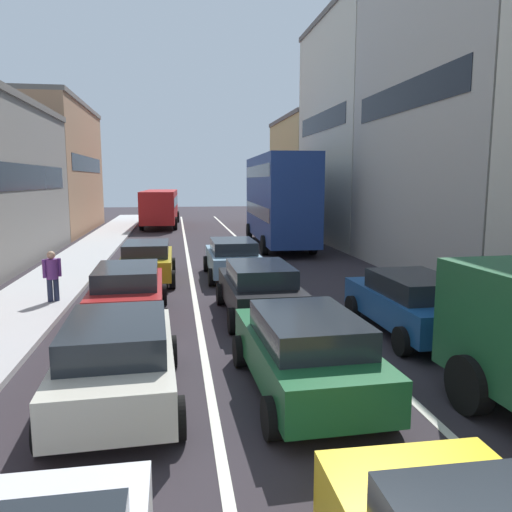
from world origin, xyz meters
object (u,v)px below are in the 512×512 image
Objects in this scene: coupe_centre_lane_fourth at (233,257)px; sedan_centre_lane_second at (305,350)px; wagon_left_lane_second at (118,358)px; sedan_left_lane_fourth at (147,260)px; sedan_left_lane_third at (128,291)px; sedan_right_lane_behind_truck at (412,302)px; bus_mid_queue_primary at (279,196)px; pedestrian_mid_sidewalk at (52,275)px; bus_far_queue_secondary at (160,205)px; hatchback_centre_lane_third at (259,288)px.

sedan_centre_lane_second is at bearing -179.87° from coupe_centre_lane_fourth.
wagon_left_lane_second is 1.02× the size of sedan_left_lane_fourth.
wagon_left_lane_second and sedan_left_lane_third have the same top height.
sedan_centre_lane_second is 1.01× the size of sedan_right_lane_behind_truck.
bus_mid_queue_primary reaches higher than sedan_left_lane_third.
sedan_right_lane_behind_truck is 16.69m from bus_mid_queue_primary.
coupe_centre_lane_fourth is (3.44, 5.44, 0.00)m from sedan_left_lane_third.
coupe_centre_lane_fourth is 8.56m from sedan_right_lane_behind_truck.
pedestrian_mid_sidewalk reaches higher than coupe_centre_lane_fourth.
wagon_left_lane_second is at bearing 85.41° from sedan_centre_lane_second.
sedan_left_lane_fourth is at bearing -178.04° from bus_far_queue_secondary.
sedan_right_lane_behind_truck is at bearing -178.31° from bus_mid_queue_primary.
bus_far_queue_secondary reaches higher than sedan_left_lane_fourth.
hatchback_centre_lane_third is 6.29m from pedestrian_mid_sidewalk.
bus_far_queue_secondary is at bearing -1.91° from wagon_left_lane_second.
pedestrian_mid_sidewalk is (-5.87, 7.30, 0.15)m from sedan_centre_lane_second.
hatchback_centre_lane_third is 0.41× the size of bus_mid_queue_primary.
sedan_centre_lane_second is at bearing -148.26° from sedan_left_lane_third.
sedan_left_lane_third is 0.41× the size of bus_mid_queue_primary.
wagon_left_lane_second is 1.01× the size of hatchback_centre_lane_third.
sedan_left_lane_third is 3.07m from pedestrian_mid_sidewalk.
hatchback_centre_lane_third is at bearing 56.62° from sedan_right_lane_behind_truck.
hatchback_centre_lane_third is 28.41m from bus_far_queue_secondary.
sedan_centre_lane_second is at bearing -95.01° from wagon_left_lane_second.
bus_far_queue_secondary is at bearing -1.65° from sedan_left_lane_third.
sedan_left_lane_third is 2.62× the size of pedestrian_mid_sidewalk.
sedan_centre_lane_second is 1.00× the size of sedan_left_lane_third.
sedan_left_lane_fourth is at bearing 15.36° from sedan_centre_lane_second.
sedan_left_lane_third is at bearing 31.34° from sedan_centre_lane_second.
sedan_right_lane_behind_truck is (6.95, -2.37, 0.00)m from sedan_left_lane_third.
wagon_left_lane_second is 0.41× the size of bus_far_queue_secondary.
sedan_right_lane_behind_truck is 2.61× the size of pedestrian_mid_sidewalk.
pedestrian_mid_sidewalk reaches higher than wagon_left_lane_second.
sedan_left_lane_third is 1.01× the size of coupe_centre_lane_fourth.
pedestrian_mid_sidewalk is at bearing 141.65° from sedan_left_lane_fourth.
sedan_centre_lane_second is 1.01× the size of hatchback_centre_lane_third.
bus_mid_queue_primary reaches higher than bus_far_queue_secondary.
coupe_centre_lane_fourth is (-0.10, 5.65, 0.00)m from hatchback_centre_lane_third.
sedan_right_lane_behind_truck is (3.51, -7.80, 0.00)m from coupe_centre_lane_fourth.
coupe_centre_lane_fourth is 0.99× the size of sedan_right_lane_behind_truck.
sedan_centre_lane_second is at bearing -162.81° from sedan_left_lane_fourth.
sedan_centre_lane_second and sedan_left_lane_third have the same top height.
sedan_left_lane_third is at bearing 1.07° from wagon_left_lane_second.
sedan_left_lane_fourth is (-0.08, 10.42, 0.00)m from wagon_left_lane_second.
sedan_centre_lane_second is at bearing 178.72° from hatchback_centre_lane_third.
bus_mid_queue_primary is at bearing -14.50° from hatchback_centre_lane_third.
wagon_left_lane_second is 7.22m from sedan_right_lane_behind_truck.
hatchback_centre_lane_third is at bearing -2.30° from sedan_centre_lane_second.
wagon_left_lane_second is 20.63m from bus_mid_queue_primary.
sedan_left_lane_fourth is at bearing 144.76° from bus_mid_queue_primary.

